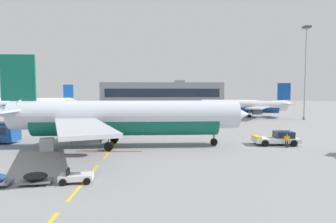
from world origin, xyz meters
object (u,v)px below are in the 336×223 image
(pushback_tug, at_px, (277,138))
(apron_light_mast_far, at_px, (306,62))
(airliner_foreground, at_px, (122,117))
(airliner_mid_left, at_px, (36,103))
(ground_crew_worker, at_px, (287,140))
(uld_cargo_container, at_px, (47,145))
(fuel_service_truck, at_px, (155,119))
(airliner_far_center, at_px, (245,106))
(baggage_train, at_px, (36,178))

(pushback_tug, height_order, apron_light_mast_far, apron_light_mast_far)
(airliner_foreground, bearing_deg, airliner_mid_left, 120.34)
(airliner_foreground, xyz_separation_m, ground_crew_worker, (21.81, -1.51, -2.94))
(uld_cargo_container, bearing_deg, pushback_tug, 5.98)
(airliner_foreground, height_order, apron_light_mast_far, apron_light_mast_far)
(ground_crew_worker, bearing_deg, fuel_service_truck, 127.43)
(fuel_service_truck, bearing_deg, airliner_far_center, 43.06)
(airliner_mid_left, bearing_deg, airliner_foreground, -59.66)
(pushback_tug, relative_size, airliner_far_center, 0.21)
(airliner_far_center, distance_m, apron_light_mast_far, 20.49)
(airliner_far_center, bearing_deg, fuel_service_truck, -136.94)
(airliner_foreground, distance_m, ground_crew_worker, 22.06)
(airliner_far_center, xyz_separation_m, baggage_train, (-35.79, -62.55, -2.77))
(pushback_tug, distance_m, airliner_far_center, 47.31)
(baggage_train, bearing_deg, airliner_mid_left, 113.00)
(airliner_mid_left, bearing_deg, fuel_service_truck, -47.33)
(airliner_foreground, relative_size, airliner_mid_left, 1.19)
(pushback_tug, bearing_deg, baggage_train, -148.14)
(fuel_service_truck, xyz_separation_m, ground_crew_worker, (17.72, -23.14, -0.64))
(baggage_train, bearing_deg, ground_crew_worker, 28.20)
(baggage_train, xyz_separation_m, apron_light_mast_far, (49.09, 52.92, 15.02))
(airliner_far_center, height_order, ground_crew_worker, airliner_far_center)
(airliner_mid_left, height_order, fuel_service_truck, airliner_mid_left)
(fuel_service_truck, height_order, baggage_train, fuel_service_truck)
(airliner_foreground, distance_m, pushback_tug, 21.64)
(uld_cargo_container, bearing_deg, fuel_service_truck, 61.68)
(uld_cargo_container, distance_m, apron_light_mast_far, 68.16)
(baggage_train, bearing_deg, uld_cargo_container, 107.88)
(airliner_far_center, distance_m, baggage_train, 72.12)
(fuel_service_truck, relative_size, baggage_train, 0.84)
(airliner_mid_left, xyz_separation_m, uld_cargo_container, (32.79, -74.11, -2.64))
(fuel_service_truck, bearing_deg, airliner_mid_left, 132.67)
(ground_crew_worker, distance_m, uld_cargo_container, 30.84)
(pushback_tug, relative_size, baggage_train, 0.70)
(airliner_mid_left, xyz_separation_m, fuel_service_truck, (45.90, -49.79, -1.80))
(pushback_tug, xyz_separation_m, uld_cargo_container, (-30.43, -3.19, -0.10))
(fuel_service_truck, relative_size, ground_crew_worker, 4.17)
(airliner_foreground, bearing_deg, pushback_tug, 1.37)
(baggage_train, height_order, ground_crew_worker, ground_crew_worker)
(apron_light_mast_far, bearing_deg, pushback_tug, -121.99)
(fuel_service_truck, bearing_deg, uld_cargo_container, -118.32)
(airliner_foreground, height_order, uld_cargo_container, airliner_foreground)
(fuel_service_truck, distance_m, ground_crew_worker, 29.15)
(airliner_foreground, bearing_deg, ground_crew_worker, -3.96)
(pushback_tug, relative_size, airliner_mid_left, 0.21)
(pushback_tug, bearing_deg, fuel_service_truck, 129.35)
(airliner_foreground, bearing_deg, apron_light_mast_far, 39.98)
(fuel_service_truck, xyz_separation_m, baggage_train, (-8.88, -37.41, -1.12))
(airliner_foreground, bearing_deg, baggage_train, -106.89)
(airliner_mid_left, relative_size, airliner_far_center, 1.01)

